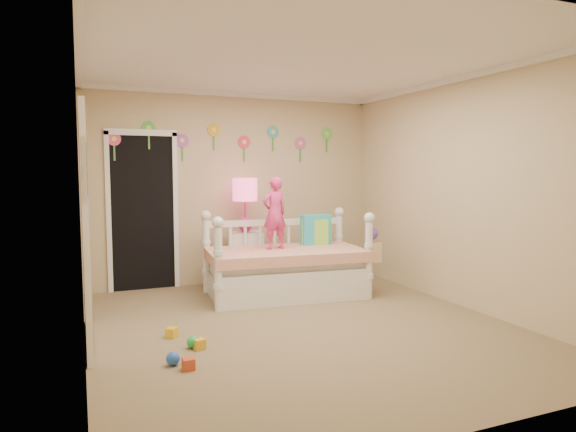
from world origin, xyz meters
name	(u,v)px	position (x,y,z in m)	size (l,w,h in m)	color
floor	(302,326)	(0.00, 0.00, 0.00)	(4.00, 4.50, 0.01)	#7F684C
ceiling	(302,59)	(0.00, 0.00, 2.60)	(4.00, 4.50, 0.01)	white
back_wall	(236,188)	(0.00, 2.25, 1.30)	(4.00, 0.01, 2.60)	tan
left_wall	(80,200)	(-2.00, 0.00, 1.30)	(0.01, 4.50, 2.60)	tan
right_wall	(465,192)	(2.00, 0.00, 1.30)	(0.01, 4.50, 2.60)	tan
crown_molding	(302,62)	(0.00, 0.00, 2.57)	(4.00, 4.50, 0.06)	white
daybed	(285,254)	(0.33, 1.23, 0.52)	(1.93, 1.04, 1.05)	white
pillow_turquoise	(316,230)	(0.84, 1.44, 0.78)	(0.39, 0.14, 0.39)	#29B5D0
pillow_lime	(315,232)	(0.82, 1.43, 0.75)	(0.34, 0.13, 0.33)	#95DE43
child	(275,213)	(0.20, 1.28, 1.03)	(0.32, 0.21, 0.89)	#EC3581
nightstand	(245,259)	(0.04, 1.95, 0.36)	(0.44, 0.33, 0.73)	white
table_lamp	(245,196)	(0.04, 1.95, 1.20)	(0.33, 0.33, 0.72)	#CF1B78
closet_doorway	(143,210)	(-1.25, 2.23, 1.03)	(0.90, 0.04, 2.07)	black
flower_decals	(229,142)	(-0.09, 2.24, 1.94)	(3.40, 0.02, 0.50)	#B2668C
mirror_closet	(86,227)	(-1.96, 0.30, 1.05)	(0.07, 1.30, 2.10)	white
wall_picture	(84,170)	(-1.97, -0.90, 1.55)	(0.05, 0.34, 0.42)	white
hanging_bag	(372,246)	(1.25, 0.71, 0.64)	(0.20, 0.16, 0.36)	beige
toy_scatter	(206,339)	(-1.01, -0.17, 0.06)	(0.80, 1.30, 0.11)	#996666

